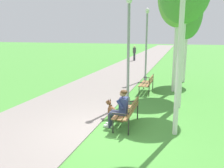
{
  "coord_description": "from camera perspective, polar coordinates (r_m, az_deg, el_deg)",
  "views": [
    {
      "loc": [
        2.18,
        -6.26,
        2.95
      ],
      "look_at": [
        -0.59,
        2.68,
        0.9
      ],
      "focal_mm": 37.25,
      "sensor_mm": 36.0,
      "label": 1
    }
  ],
  "objects": [
    {
      "name": "ground_plane",
      "position": [
        7.25,
        -1.84,
        -11.65
      ],
      "size": [
        120.0,
        120.0,
        0.0
      ],
      "primitive_type": "plane",
      "color": "#478E38"
    },
    {
      "name": "paved_path",
      "position": [
        30.73,
        8.79,
        6.73
      ],
      "size": [
        3.92,
        60.0,
        0.04
      ],
      "primitive_type": "cube",
      "color": "gray",
      "rests_on": "ground"
    },
    {
      "name": "park_bench_near",
      "position": [
        7.53,
        3.96,
        -6.56
      ],
      "size": [
        0.55,
        1.5,
        0.85
      ],
      "color": "olive",
      "rests_on": "ground"
    },
    {
      "name": "park_bench_mid",
      "position": [
        11.85,
        8.72,
        0.34
      ],
      "size": [
        0.55,
        1.5,
        0.85
      ],
      "color": "olive",
      "rests_on": "ground"
    },
    {
      "name": "person_seated_on_near_bench",
      "position": [
        7.33,
        2.01,
        -5.69
      ],
      "size": [
        0.74,
        0.49,
        1.25
      ],
      "color": "#33384C",
      "rests_on": "ground"
    },
    {
      "name": "dog_brown",
      "position": [
        8.14,
        0.32,
        -6.94
      ],
      "size": [
        0.77,
        0.49,
        0.71
      ],
      "color": "brown",
      "rests_on": "ground"
    },
    {
      "name": "lamp_post_near",
      "position": [
        9.49,
        4.04,
        8.18
      ],
      "size": [
        0.24,
        0.24,
        4.38
      ],
      "color": "gray",
      "rests_on": "ground"
    },
    {
      "name": "lamp_post_mid",
      "position": [
        14.67,
        8.42,
        9.64
      ],
      "size": [
        0.24,
        0.24,
        4.43
      ],
      "color": "gray",
      "rests_on": "ground"
    },
    {
      "name": "birch_tree_fourth",
      "position": [
        14.83,
        18.19,
        16.31
      ],
      "size": [
        1.67,
        1.5,
        5.7
      ],
      "color": "silver",
      "rests_on": "ground"
    },
    {
      "name": "pedestrian_distant",
      "position": [
        25.44,
        5.51,
        7.54
      ],
      "size": [
        0.32,
        0.22,
        1.65
      ],
      "color": "#383842",
      "rests_on": "ground"
    }
  ]
}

